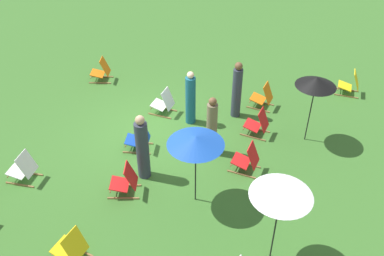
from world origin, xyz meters
name	(u,v)px	position (x,y,z in m)	size (l,w,h in m)	color
ground_plane	(152,135)	(0.00, 0.00, 0.00)	(40.00, 40.00, 0.00)	#386B28
deckchair_0	(247,159)	(0.73, 2.86, 0.37)	(0.56, 0.81, 0.83)	olive
deckchair_1	(71,248)	(4.40, -0.07, 0.37)	(0.60, 0.83, 0.83)	olive
deckchair_2	(23,169)	(2.61, -2.39, 0.37)	(0.52, 0.79, 0.83)	olive
deckchair_3	(350,84)	(-3.93, 5.46, 0.37)	(0.51, 0.78, 0.83)	olive
deckchair_4	(258,124)	(-0.88, 2.89, 0.37)	(0.58, 0.82, 0.83)	olive
deckchair_5	(102,71)	(-2.48, -2.76, 0.37)	(0.64, 0.85, 0.83)	olive
deckchair_6	(164,103)	(-1.16, -0.03, 0.37)	(0.55, 0.80, 0.83)	olive
deckchair_7	(263,97)	(-2.35, 2.82, 0.37)	(0.58, 0.82, 0.83)	olive
deckchair_8	(125,181)	(2.32, 0.22, 0.37)	(0.66, 0.86, 0.83)	olive
deckchair_11	(139,138)	(0.66, -0.10, 0.37)	(0.61, 0.84, 0.83)	olive
umbrella_0	(316,82)	(-1.03, 4.24, 1.87)	(1.06, 1.06, 2.01)	black
umbrella_1	(282,191)	(3.20, 3.81, 1.89)	(1.18, 1.18, 2.00)	black
umbrella_2	(196,141)	(2.08, 1.88, 1.78)	(1.26, 1.26, 1.89)	black
person_0	(237,91)	(-1.67, 2.10, 0.87)	(0.40, 0.40, 1.80)	#333847
person_1	(142,149)	(1.62, 0.41, 0.87)	(0.38, 0.38, 1.83)	#333847
person_2	(212,127)	(0.25, 1.81, 0.83)	(0.39, 0.39, 1.73)	#72664C
person_3	(191,99)	(-0.96, 0.88, 0.80)	(0.42, 0.42, 1.69)	#195972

